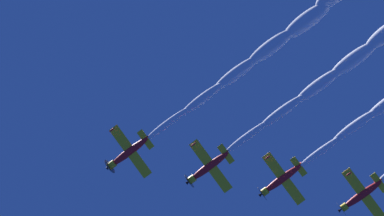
% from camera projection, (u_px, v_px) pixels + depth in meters
% --- Properties ---
extents(airplane_lead, '(9.79, 8.82, 3.13)m').
position_uv_depth(airplane_lead, '(128.00, 153.00, 93.76)').
color(airplane_lead, red).
extents(airplane_left_wingman, '(9.79, 8.78, 3.12)m').
position_uv_depth(airplane_left_wingman, '(208.00, 167.00, 93.44)').
color(airplane_left_wingman, red).
extents(airplane_right_wingman, '(9.80, 8.78, 3.11)m').
position_uv_depth(airplane_right_wingman, '(281.00, 180.00, 94.62)').
color(airplane_right_wingman, red).
extents(airplane_slot_tail, '(9.77, 8.82, 3.15)m').
position_uv_depth(airplane_slot_tail, '(361.00, 196.00, 94.08)').
color(airplane_slot_tail, red).
extents(smoke_trail_lead, '(6.50, 50.23, 4.04)m').
position_uv_depth(smoke_trail_lead, '(311.00, 14.00, 91.24)').
color(smoke_trail_lead, white).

